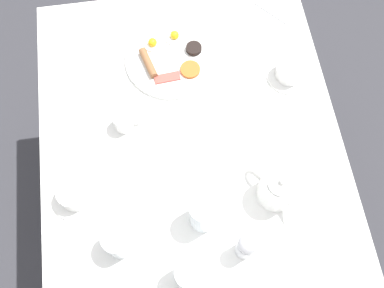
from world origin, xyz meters
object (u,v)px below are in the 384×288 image
teacup_with_saucer_left (75,194)px  breakfast_plate (171,58)px  water_glass_short (119,241)px  knife_by_plate (267,10)px  water_glass_tall (191,275)px  creamer_jug (124,121)px  fork_by_plate (77,113)px  wine_glass_spare (204,213)px  teapot_near (278,188)px  pepper_grinder (246,246)px  teacup_with_saucer_right (290,70)px

teacup_with_saucer_left → breakfast_plate: bearing=52.2°
water_glass_short → knife_by_plate: bearing=51.9°
water_glass_tall → creamer_jug: 0.49m
water_glass_short → teacup_with_saucer_left: bearing=126.7°
fork_by_plate → breakfast_plate: bearing=26.2°
water_glass_tall → wine_glass_spare: bearing=69.0°
teapot_near → pepper_grinder: bearing=-66.2°
wine_glass_spare → teacup_with_saucer_left: bearing=161.9°
pepper_grinder → fork_by_plate: size_ratio=0.83×
breakfast_plate → wine_glass_spare: wine_glass_spare is taller
teapot_near → water_glass_tall: (-0.27, -0.20, 0.01)m
water_glass_tall → pepper_grinder: size_ratio=1.00×
pepper_grinder → water_glass_short: bearing=168.7°
breakfast_plate → water_glass_short: size_ratio=3.04×
teapot_near → water_glass_tall: teapot_near is taller
teapot_near → knife_by_plate: size_ratio=1.17×
teapot_near → water_glass_short: bearing=-106.9°
water_glass_tall → fork_by_plate: 0.61m
breakfast_plate → teacup_with_saucer_left: 0.54m
teacup_with_saucer_left → wine_glass_spare: size_ratio=1.10×
teacup_with_saucer_left → creamer_jug: bearing=52.6°
teacup_with_saucer_left → creamer_jug: (0.16, 0.21, 0.00)m
teacup_with_saucer_right → creamer_jug: bearing=-169.5°
teapot_near → creamer_jug: (-0.41, 0.28, -0.02)m
pepper_grinder → knife_by_plate: pepper_grinder is taller
teapot_near → teacup_with_saucer_left: size_ratio=1.29×
pepper_grinder → fork_by_plate: (-0.43, 0.49, -0.06)m
water_glass_short → creamer_jug: 0.36m
teacup_with_saucer_right → fork_by_plate: (-0.68, -0.04, -0.03)m
teacup_with_saucer_left → teapot_near: bearing=-7.4°
teacup_with_saucer_left → teacup_with_saucer_right: same height
wine_glass_spare → knife_by_plate: bearing=64.3°
breakfast_plate → teapot_near: (0.24, -0.50, 0.05)m
breakfast_plate → creamer_jug: size_ratio=3.58×
teacup_with_saucer_right → water_glass_tall: (-0.40, -0.58, 0.03)m
water_glass_short → wine_glass_spare: (0.24, 0.04, 0.02)m
teacup_with_saucer_left → water_glass_tall: (0.29, -0.27, 0.03)m
teacup_with_saucer_left → knife_by_plate: 0.89m
teacup_with_saucer_left → pepper_grinder: bearing=-26.2°
teacup_with_saucer_right → pepper_grinder: bearing=-115.4°
knife_by_plate → wine_glass_spare: bearing=-115.7°
knife_by_plate → pepper_grinder: bearing=-106.6°
teacup_with_saucer_left → fork_by_plate: size_ratio=0.99×
pepper_grinder → wine_glass_spare: bearing=132.4°
water_glass_short → pepper_grinder: size_ratio=0.83×
water_glass_short → knife_by_plate: water_glass_short is taller
breakfast_plate → teacup_with_saucer_left: bearing=-127.8°
teacup_with_saucer_left → fork_by_plate: teacup_with_saucer_left is taller
creamer_jug → teacup_with_saucer_right: bearing=10.5°
pepper_grinder → creamer_jug: bearing=124.1°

